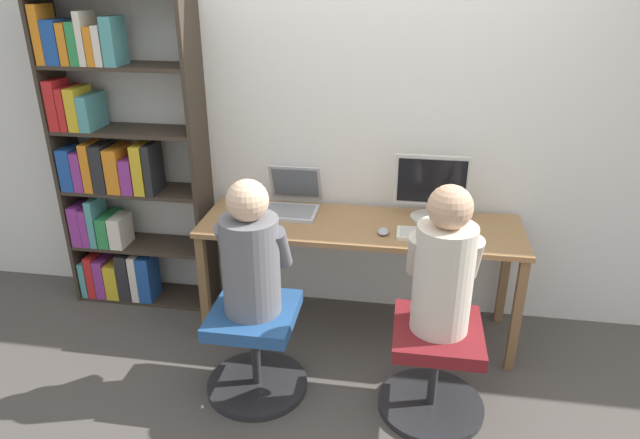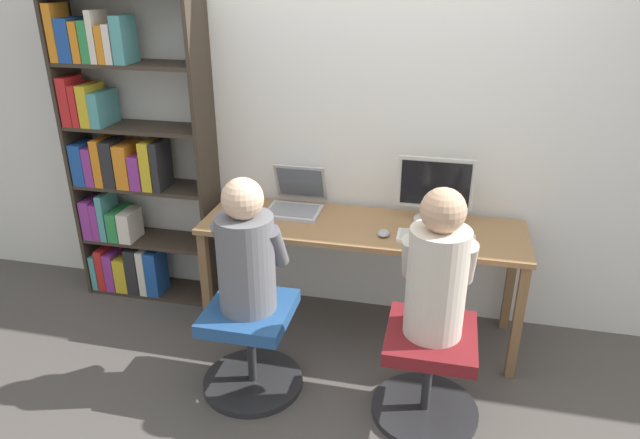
{
  "view_description": "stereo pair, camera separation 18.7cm",
  "coord_description": "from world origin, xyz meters",
  "px_view_note": "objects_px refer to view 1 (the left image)",
  "views": [
    {
      "loc": [
        0.25,
        -2.73,
        2.09
      ],
      "look_at": [
        -0.21,
        0.1,
        0.82
      ],
      "focal_mm": 32.0,
      "sensor_mm": 36.0,
      "label": 1
    },
    {
      "loc": [
        0.43,
        -2.7,
        2.09
      ],
      "look_at": [
        -0.21,
        0.1,
        0.82
      ],
      "focal_mm": 32.0,
      "sensor_mm": 36.0,
      "label": 2
    }
  ],
  "objects_px": {
    "office_chair_left": "(434,366)",
    "office_chair_right": "(255,346)",
    "person_at_laptop": "(251,254)",
    "person_at_monitor": "(444,266)",
    "keyboard": "(435,235)",
    "bookshelf": "(114,170)",
    "laptop": "(292,202)",
    "desktop_monitor": "(431,188)"
  },
  "relations": [
    {
      "from": "keyboard",
      "to": "bookshelf",
      "type": "distance_m",
      "value": 2.03
    },
    {
      "from": "keyboard",
      "to": "office_chair_left",
      "type": "bearing_deg",
      "value": -87.72
    },
    {
      "from": "person_at_monitor",
      "to": "person_at_laptop",
      "type": "height_order",
      "value": "person_at_monitor"
    },
    {
      "from": "office_chair_left",
      "to": "person_at_laptop",
      "type": "height_order",
      "value": "person_at_laptop"
    },
    {
      "from": "person_at_laptop",
      "to": "desktop_monitor",
      "type": "bearing_deg",
      "value": 41.37
    },
    {
      "from": "desktop_monitor",
      "to": "office_chair_right",
      "type": "bearing_deg",
      "value": -138.45
    },
    {
      "from": "keyboard",
      "to": "person_at_laptop",
      "type": "distance_m",
      "value": 1.04
    },
    {
      "from": "person_at_monitor",
      "to": "office_chair_left",
      "type": "bearing_deg",
      "value": -90.0
    },
    {
      "from": "office_chair_right",
      "to": "person_at_laptop",
      "type": "height_order",
      "value": "person_at_laptop"
    },
    {
      "from": "desktop_monitor",
      "to": "person_at_laptop",
      "type": "distance_m",
      "value": 1.17
    },
    {
      "from": "keyboard",
      "to": "laptop",
      "type": "bearing_deg",
      "value": 163.68
    },
    {
      "from": "office_chair_left",
      "to": "bookshelf",
      "type": "relative_size",
      "value": 0.28
    },
    {
      "from": "person_at_monitor",
      "to": "person_at_laptop",
      "type": "relative_size",
      "value": 1.05
    },
    {
      "from": "keyboard",
      "to": "person_at_laptop",
      "type": "relative_size",
      "value": 0.6
    },
    {
      "from": "laptop",
      "to": "office_chair_right",
      "type": "xyz_separation_m",
      "value": [
        -0.05,
        -0.77,
        -0.51
      ]
    },
    {
      "from": "office_chair_left",
      "to": "person_at_monitor",
      "type": "height_order",
      "value": "person_at_monitor"
    },
    {
      "from": "bookshelf",
      "to": "person_at_monitor",
      "type": "bearing_deg",
      "value": -21.14
    },
    {
      "from": "desktop_monitor",
      "to": "bookshelf",
      "type": "xyz_separation_m",
      "value": [
        -1.97,
        0.0,
        0.0
      ]
    },
    {
      "from": "laptop",
      "to": "person_at_laptop",
      "type": "height_order",
      "value": "person_at_laptop"
    },
    {
      "from": "office_chair_left",
      "to": "office_chair_right",
      "type": "xyz_separation_m",
      "value": [
        -0.93,
        0.01,
        0.0
      ]
    },
    {
      "from": "desktop_monitor",
      "to": "office_chair_right",
      "type": "relative_size",
      "value": 0.8
    },
    {
      "from": "bookshelf",
      "to": "laptop",
      "type": "bearing_deg",
      "value": -0.2
    },
    {
      "from": "person_at_monitor",
      "to": "person_at_laptop",
      "type": "distance_m",
      "value": 0.93
    },
    {
      "from": "office_chair_right",
      "to": "bookshelf",
      "type": "relative_size",
      "value": 0.28
    },
    {
      "from": "person_at_monitor",
      "to": "person_at_laptop",
      "type": "bearing_deg",
      "value": 179.25
    },
    {
      "from": "laptop",
      "to": "office_chair_left",
      "type": "bearing_deg",
      "value": -41.69
    },
    {
      "from": "office_chair_right",
      "to": "desktop_monitor",
      "type": "bearing_deg",
      "value": 41.55
    },
    {
      "from": "office_chair_left",
      "to": "person_at_laptop",
      "type": "xyz_separation_m",
      "value": [
        -0.93,
        0.02,
        0.54
      ]
    },
    {
      "from": "bookshelf",
      "to": "office_chair_left",
      "type": "bearing_deg",
      "value": -21.26
    },
    {
      "from": "office_chair_left",
      "to": "office_chair_right",
      "type": "bearing_deg",
      "value": 179.24
    },
    {
      "from": "desktop_monitor",
      "to": "person_at_laptop",
      "type": "bearing_deg",
      "value": -138.63
    },
    {
      "from": "desktop_monitor",
      "to": "keyboard",
      "type": "height_order",
      "value": "desktop_monitor"
    },
    {
      "from": "bookshelf",
      "to": "office_chair_right",
      "type": "bearing_deg",
      "value": -35.22
    },
    {
      "from": "keyboard",
      "to": "bookshelf",
      "type": "height_order",
      "value": "bookshelf"
    },
    {
      "from": "desktop_monitor",
      "to": "person_at_laptop",
      "type": "height_order",
      "value": "person_at_laptop"
    },
    {
      "from": "office_chair_left",
      "to": "keyboard",
      "type": "bearing_deg",
      "value": 92.28
    },
    {
      "from": "keyboard",
      "to": "desktop_monitor",
      "type": "bearing_deg",
      "value": 97.12
    },
    {
      "from": "office_chair_left",
      "to": "office_chair_right",
      "type": "height_order",
      "value": "same"
    },
    {
      "from": "desktop_monitor",
      "to": "office_chair_left",
      "type": "bearing_deg",
      "value": -86.15
    },
    {
      "from": "desktop_monitor",
      "to": "office_chair_left",
      "type": "relative_size",
      "value": 0.8
    },
    {
      "from": "person_at_monitor",
      "to": "keyboard",
      "type": "bearing_deg",
      "value": 92.31
    },
    {
      "from": "laptop",
      "to": "office_chair_right",
      "type": "height_order",
      "value": "laptop"
    }
  ]
}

